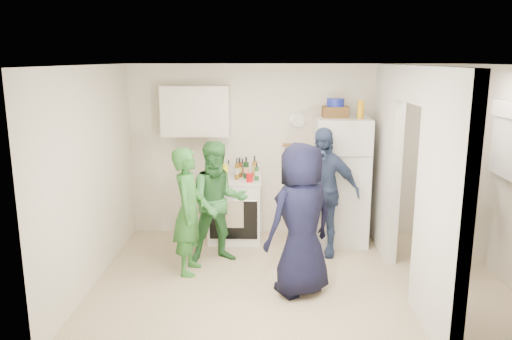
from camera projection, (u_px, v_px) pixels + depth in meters
The scene contains 37 objects.
floor at pixel (299, 280), 5.91m from camera, with size 4.80×4.80×0.00m, color tan.
wall_back at pixel (294, 151), 7.29m from camera, with size 4.80×4.80×0.00m, color silver.
wall_front at pixel (316, 228), 3.98m from camera, with size 4.80×4.80×0.00m, color silver.
wall_left at pixel (91, 177), 5.69m from camera, with size 3.40×3.40×0.00m, color silver.
ceiling at pixel (304, 65), 5.36m from camera, with size 4.80×4.80×0.00m, color white.
partition_pier_back at pixel (386, 159), 6.68m from camera, with size 0.12×1.20×2.50m, color silver.
partition_pier_front at pixel (442, 207), 4.54m from camera, with size 0.12×1.20×2.50m, color silver.
partition_header at pixel (415, 84), 5.38m from camera, with size 0.12×1.00×0.40m, color silver.
stove at pixel (235, 209), 7.17m from camera, with size 0.76×0.63×0.91m, color white.
upper_cabinet at pixel (196, 111), 7.02m from camera, with size 0.95×0.34×0.70m, color silver.
fridge at pixel (340, 181), 7.01m from camera, with size 0.73×0.71×1.78m, color white.
wicker_basket at pixel (335, 112), 6.85m from camera, with size 0.35×0.25×0.15m, color brown.
blue_bowl at pixel (335, 102), 6.82m from camera, with size 0.24×0.24×0.11m, color navy.
yellow_cup_stack_top at pixel (361, 109), 6.68m from camera, with size 0.09×0.09×0.25m, color orange.
wall_clock at pixel (298, 120), 7.18m from camera, with size 0.22×0.22×0.03m, color white.
spice_shelf at pixel (294, 145), 7.22m from camera, with size 0.35×0.08×0.03m, color olive.
nook_window at pixel (510, 141), 5.69m from camera, with size 0.03×0.70×0.80m, color black.
nook_window_frame at pixel (508, 141), 5.69m from camera, with size 0.04×0.76×0.86m, color white.
nook_valance at pixel (510, 110), 5.61m from camera, with size 0.04×0.82×0.18m, color white.
yellow_cup_stack_stove at pixel (225, 173), 6.83m from camera, with size 0.09×0.09×0.25m, color #F7F314.
red_cup at pixel (250, 178), 6.85m from camera, with size 0.09×0.09×0.12m, color red.
person_green_left at pixel (189, 211), 6.00m from camera, with size 0.56×0.37×1.55m, color #347A31.
person_green_center at pixel (218, 203), 6.32m from camera, with size 0.76×0.59×1.57m, color #388043.
person_denim at pixel (321, 192), 6.56m from camera, with size 1.00×0.42×1.71m, color #375278.
person_navy at pixel (301, 220), 5.43m from camera, with size 0.83×0.54×1.70m, color black.
person_nook at pixel (449, 206), 5.98m from camera, with size 1.08×0.62×1.67m, color black.
bottle_a at pixel (215, 166), 7.15m from camera, with size 0.07×0.07×0.30m, color brown.
bottle_b at pixel (222, 169), 6.98m from camera, with size 0.07×0.07×0.31m, color #15411B.
bottle_c at pixel (229, 168), 7.18m from camera, with size 0.06×0.06×0.24m, color #B4BBC3.
bottle_d at pixel (237, 169), 6.97m from camera, with size 0.06×0.06×0.31m, color brown.
bottle_e at pixel (243, 167), 7.22m from camera, with size 0.06×0.06×0.25m, color #9297A2.
bottle_f at pixel (246, 168), 7.05m from camera, with size 0.08×0.08×0.31m, color #123316.
bottle_g at pixel (255, 166), 7.16m from camera, with size 0.07×0.07×0.30m, color #A47B35.
bottle_h at pixel (213, 171), 6.92m from camera, with size 0.07×0.07×0.27m, color silver.
bottle_i at pixel (240, 168), 7.12m from camera, with size 0.08×0.08×0.28m, color #592F0F.
bottle_j at pixel (257, 172), 6.93m from camera, with size 0.06×0.06×0.25m, color #1E5829.
bottle_k at pixel (219, 168), 7.10m from camera, with size 0.07×0.07×0.28m, color brown.
Camera 1 is at (-0.39, -5.49, 2.57)m, focal length 35.00 mm.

